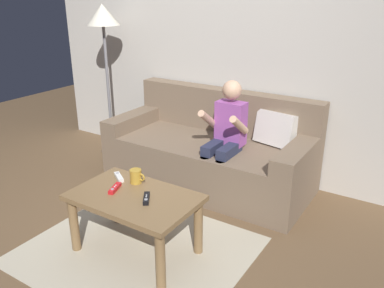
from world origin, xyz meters
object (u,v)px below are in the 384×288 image
object	(u,v)px
couch	(212,153)
game_remote_black_near_edge	(146,198)
game_remote_white_far_corner	(119,177)
person_seated_on_couch	(225,134)
game_remote_red_center	(115,188)
coffee_table	(135,206)
floor_lamp	(103,26)
coffee_mug	(136,176)

from	to	relation	value
couch	game_remote_black_near_edge	bearing A→B (deg)	-80.17
game_remote_black_near_edge	game_remote_white_far_corner	distance (m)	0.38
person_seated_on_couch	game_remote_red_center	size ratio (longest dim) A/B	6.83
game_remote_black_near_edge	game_remote_red_center	size ratio (longest dim) A/B	0.94
game_remote_red_center	game_remote_white_far_corner	size ratio (longest dim) A/B	1.06
couch	game_remote_black_near_edge	distance (m)	1.21
coffee_table	floor_lamp	size ratio (longest dim) A/B	0.53
person_seated_on_couch	coffee_table	size ratio (longest dim) A/B	1.21
coffee_table	floor_lamp	bearing A→B (deg)	137.89
couch	person_seated_on_couch	distance (m)	0.40
person_seated_on_couch	coffee_table	distance (m)	1.02
coffee_mug	couch	bearing A→B (deg)	89.72
game_remote_white_far_corner	coffee_mug	world-z (taller)	coffee_mug
person_seated_on_couch	game_remote_red_center	bearing A→B (deg)	-105.54
game_remote_red_center	floor_lamp	bearing A→B (deg)	134.27
couch	game_remote_red_center	world-z (taller)	couch
coffee_mug	floor_lamp	distance (m)	1.88
person_seated_on_couch	game_remote_black_near_edge	distance (m)	1.01
game_remote_white_far_corner	person_seated_on_couch	bearing A→B (deg)	66.65
game_remote_black_near_edge	floor_lamp	xyz separation A→B (m)	(-1.48, 1.25, 0.88)
game_remote_black_near_edge	game_remote_white_far_corner	world-z (taller)	same
coffee_table	game_remote_white_far_corner	xyz separation A→B (m)	(-0.25, 0.13, 0.09)
game_remote_red_center	game_remote_white_far_corner	xyz separation A→B (m)	(-0.09, 0.14, 0.00)
game_remote_white_far_corner	floor_lamp	distance (m)	1.81
couch	coffee_mug	bearing A→B (deg)	-90.28
coffee_table	coffee_mug	xyz separation A→B (m)	(-0.10, 0.15, 0.12)
coffee_table	person_seated_on_couch	bearing A→B (deg)	82.71
couch	game_remote_black_near_edge	xyz separation A→B (m)	(0.20, -1.18, 0.15)
person_seated_on_couch	game_remote_white_far_corner	world-z (taller)	person_seated_on_couch
couch	coffee_mug	distance (m)	1.04
couch	game_remote_black_near_edge	world-z (taller)	couch
game_remote_white_far_corner	floor_lamp	xyz separation A→B (m)	(-1.13, 1.11, 0.88)
person_seated_on_couch	coffee_table	xyz separation A→B (m)	(-0.13, -0.99, -0.21)
couch	coffee_table	bearing A→B (deg)	-85.23
couch	game_remote_red_center	distance (m)	1.20
couch	coffee_mug	size ratio (longest dim) A/B	15.21
game_remote_red_center	person_seated_on_couch	bearing A→B (deg)	74.46
game_remote_black_near_edge	person_seated_on_couch	bearing A→B (deg)	88.84
coffee_mug	floor_lamp	bearing A→B (deg)	139.26
floor_lamp	game_remote_black_near_edge	bearing A→B (deg)	-40.15
person_seated_on_couch	game_remote_red_center	distance (m)	1.05
couch	floor_lamp	world-z (taller)	floor_lamp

